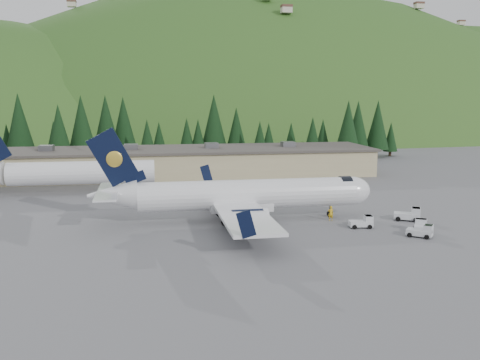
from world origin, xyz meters
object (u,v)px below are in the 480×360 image
baggage_tug_a (363,222)px  terminal_building (185,162)px  airliner (240,196)px  baggage_tug_d (422,231)px  baggage_tug_b (410,215)px  ramp_worker (331,213)px  second_airliner (63,172)px  baggage_tug_c (421,227)px

baggage_tug_a → terminal_building: terminal_building is taller
airliner → baggage_tug_d: (17.93, -10.99, -2.43)m
baggage_tug_b → ramp_worker: 9.60m
baggage_tug_a → baggage_tug_b: baggage_tug_b is taller
baggage_tug_b → terminal_building: terminal_building is taller
airliner → second_airliner: bearing=137.1°
airliner → baggage_tug_c: airliner is taller
baggage_tug_a → baggage_tug_c: size_ratio=0.94×
baggage_tug_c → ramp_worker: size_ratio=1.63×
second_airliner → baggage_tug_c: second_airliner is taller
baggage_tug_a → baggage_tug_c: 6.31m
baggage_tug_c → baggage_tug_d: 2.01m
airliner → baggage_tug_a: airliner is taller
baggage_tug_b → terminal_building: size_ratio=0.05×
baggage_tug_a → baggage_tug_d: (4.61, -5.04, 0.00)m
second_airliner → baggage_tug_b: 51.14m
baggage_tug_b → terminal_building: 48.23m
second_airliner → baggage_tug_c: bearing=-36.1°
baggage_tug_c → second_airliner: bearing=84.7°
baggage_tug_c → ramp_worker: ramp_worker is taller
baggage_tug_d → second_airliner: bearing=-179.6°
baggage_tug_c → ramp_worker: 10.69m
second_airliner → baggage_tug_b: size_ratio=8.05×
baggage_tug_a → baggage_tug_b: size_ratio=0.81×
terminal_building → second_airliner: bearing=-141.2°
baggage_tug_c → baggage_tug_d: size_ratio=1.02×
baggage_tug_a → baggage_tug_b: 7.33m
second_airliner → baggage_tug_a: second_airliner is taller
second_airliner → baggage_tug_c: size_ratio=9.27×
baggage_tug_c → airliner: bearing=94.9°
airliner → baggage_tug_c: size_ratio=11.63×
ramp_worker → second_airliner: bearing=-30.6°
baggage_tug_b → terminal_building: bearing=147.1°
baggage_tug_c → terminal_building: (-22.76, 47.16, 1.99)m
baggage_tug_b → ramp_worker: ramp_worker is taller
second_airliner → terminal_building: bearing=38.8°
second_airliner → baggage_tug_a: 46.64m
baggage_tug_d → ramp_worker: (-7.12, 8.98, 0.28)m
airliner → second_airliner: (-23.91, 22.01, 0.26)m
baggage_tug_a → airliner: bearing=162.9°
second_airliner → ramp_worker: bearing=-34.7°
baggage_tug_b → baggage_tug_a: bearing=-134.7°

